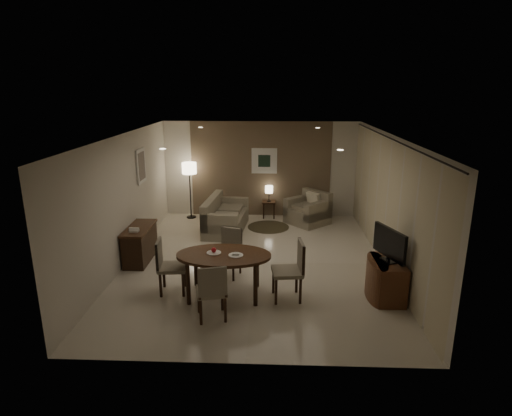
{
  "coord_description": "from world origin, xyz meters",
  "views": [
    {
      "loc": [
        0.36,
        -8.5,
        3.66
      ],
      "look_at": [
        0.0,
        0.2,
        1.15
      ],
      "focal_mm": 30.0,
      "sensor_mm": 36.0,
      "label": 1
    }
  ],
  "objects_px": {
    "side_table": "(269,209)",
    "chair_right": "(287,271)",
    "chair_far": "(228,254)",
    "chair_near": "(211,290)",
    "chair_left": "(173,267)",
    "floor_lamp": "(190,191)",
    "armchair": "(308,208)",
    "console_desk": "(140,244)",
    "dining_table": "(224,275)",
    "tv_cabinet": "(387,279)",
    "sofa": "(226,214)"
  },
  "relations": [
    {
      "from": "floor_lamp",
      "to": "tv_cabinet",
      "type": "bearing_deg",
      "value": -46.6
    },
    {
      "from": "armchair",
      "to": "floor_lamp",
      "type": "xyz_separation_m",
      "value": [
        -3.29,
        0.4,
        0.36
      ]
    },
    {
      "from": "side_table",
      "to": "chair_right",
      "type": "bearing_deg",
      "value": -85.61
    },
    {
      "from": "chair_far",
      "to": "tv_cabinet",
      "type": "bearing_deg",
      "value": 1.47
    },
    {
      "from": "chair_left",
      "to": "armchair",
      "type": "bearing_deg",
      "value": -39.15
    },
    {
      "from": "dining_table",
      "to": "tv_cabinet",
      "type": "bearing_deg",
      "value": 0.39
    },
    {
      "from": "chair_far",
      "to": "chair_right",
      "type": "bearing_deg",
      "value": -21.49
    },
    {
      "from": "dining_table",
      "to": "floor_lamp",
      "type": "height_order",
      "value": "floor_lamp"
    },
    {
      "from": "chair_far",
      "to": "floor_lamp",
      "type": "relative_size",
      "value": 0.59
    },
    {
      "from": "tv_cabinet",
      "to": "dining_table",
      "type": "relative_size",
      "value": 0.54
    },
    {
      "from": "tv_cabinet",
      "to": "side_table",
      "type": "height_order",
      "value": "tv_cabinet"
    },
    {
      "from": "dining_table",
      "to": "chair_near",
      "type": "distance_m",
      "value": 0.8
    },
    {
      "from": "chair_far",
      "to": "chair_right",
      "type": "relative_size",
      "value": 0.89
    },
    {
      "from": "tv_cabinet",
      "to": "chair_far",
      "type": "relative_size",
      "value": 0.96
    },
    {
      "from": "chair_right",
      "to": "chair_left",
      "type": "bearing_deg",
      "value": -100.96
    },
    {
      "from": "sofa",
      "to": "floor_lamp",
      "type": "distance_m",
      "value": 1.59
    },
    {
      "from": "side_table",
      "to": "armchair",
      "type": "bearing_deg",
      "value": -25.73
    },
    {
      "from": "chair_far",
      "to": "floor_lamp",
      "type": "bearing_deg",
      "value": 127.47
    },
    {
      "from": "console_desk",
      "to": "chair_left",
      "type": "relative_size",
      "value": 1.2
    },
    {
      "from": "tv_cabinet",
      "to": "armchair",
      "type": "distance_m",
      "value": 4.38
    },
    {
      "from": "console_desk",
      "to": "floor_lamp",
      "type": "xyz_separation_m",
      "value": [
        0.51,
        3.14,
        0.42
      ]
    },
    {
      "from": "floor_lamp",
      "to": "chair_far",
      "type": "bearing_deg",
      "value": -69.15
    },
    {
      "from": "tv_cabinet",
      "to": "armchair",
      "type": "height_order",
      "value": "armchair"
    },
    {
      "from": "chair_right",
      "to": "floor_lamp",
      "type": "xyz_separation_m",
      "value": [
        -2.6,
        4.74,
        0.27
      ]
    },
    {
      "from": "chair_left",
      "to": "chair_right",
      "type": "xyz_separation_m",
      "value": [
        2.06,
        -0.17,
        0.03
      ]
    },
    {
      "from": "console_desk",
      "to": "floor_lamp",
      "type": "height_order",
      "value": "floor_lamp"
    },
    {
      "from": "chair_left",
      "to": "chair_right",
      "type": "height_order",
      "value": "chair_right"
    },
    {
      "from": "chair_right",
      "to": "armchair",
      "type": "xyz_separation_m",
      "value": [
        0.69,
        4.34,
        -0.1
      ]
    },
    {
      "from": "chair_right",
      "to": "chair_far",
      "type": "bearing_deg",
      "value": -134.44
    },
    {
      "from": "chair_near",
      "to": "armchair",
      "type": "bearing_deg",
      "value": -124.87
    },
    {
      "from": "console_desk",
      "to": "sofa",
      "type": "height_order",
      "value": "sofa"
    },
    {
      "from": "dining_table",
      "to": "chair_right",
      "type": "height_order",
      "value": "chair_right"
    },
    {
      "from": "console_desk",
      "to": "chair_near",
      "type": "bearing_deg",
      "value": -50.84
    },
    {
      "from": "tv_cabinet",
      "to": "side_table",
      "type": "distance_m",
      "value": 5.22
    },
    {
      "from": "floor_lamp",
      "to": "chair_left",
      "type": "bearing_deg",
      "value": -83.29
    },
    {
      "from": "chair_left",
      "to": "sofa",
      "type": "relative_size",
      "value": 0.55
    },
    {
      "from": "chair_far",
      "to": "floor_lamp",
      "type": "xyz_separation_m",
      "value": [
        -1.46,
        3.85,
        0.33
      ]
    },
    {
      "from": "tv_cabinet",
      "to": "chair_near",
      "type": "relative_size",
      "value": 0.92
    },
    {
      "from": "sofa",
      "to": "chair_far",
      "type": "bearing_deg",
      "value": -167.84
    },
    {
      "from": "tv_cabinet",
      "to": "side_table",
      "type": "bearing_deg",
      "value": 114.42
    },
    {
      "from": "chair_far",
      "to": "chair_left",
      "type": "distance_m",
      "value": 1.18
    },
    {
      "from": "sofa",
      "to": "armchair",
      "type": "distance_m",
      "value": 2.27
    },
    {
      "from": "chair_near",
      "to": "chair_left",
      "type": "bearing_deg",
      "value": -60.29
    },
    {
      "from": "console_desk",
      "to": "dining_table",
      "type": "xyz_separation_m",
      "value": [
        1.99,
        -1.52,
        0.02
      ]
    },
    {
      "from": "armchair",
      "to": "side_table",
      "type": "relative_size",
      "value": 2.06
    },
    {
      "from": "chair_far",
      "to": "chair_right",
      "type": "distance_m",
      "value": 1.44
    },
    {
      "from": "tv_cabinet",
      "to": "chair_near",
      "type": "bearing_deg",
      "value": -165.11
    },
    {
      "from": "chair_near",
      "to": "floor_lamp",
      "type": "distance_m",
      "value": 5.62
    },
    {
      "from": "dining_table",
      "to": "floor_lamp",
      "type": "distance_m",
      "value": 4.9
    },
    {
      "from": "chair_near",
      "to": "sofa",
      "type": "xyz_separation_m",
      "value": [
        -0.25,
        4.37,
        -0.06
      ]
    }
  ]
}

